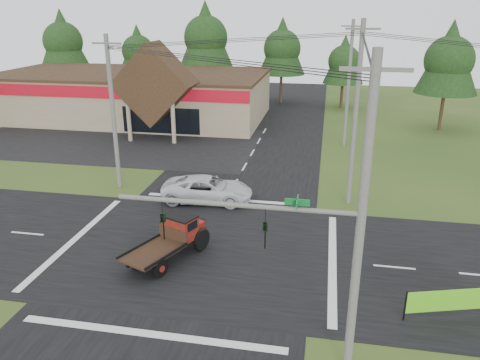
# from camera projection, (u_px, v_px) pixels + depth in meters

# --- Properties ---
(ground) EXTENTS (120.00, 120.00, 0.00)m
(ground) POSITION_uv_depth(u_px,v_px,m) (198.00, 250.00, 24.74)
(ground) COLOR #2D4719
(ground) RESTS_ON ground
(road_ns) EXTENTS (12.00, 120.00, 0.02)m
(road_ns) POSITION_uv_depth(u_px,v_px,m) (198.00, 249.00, 24.74)
(road_ns) COLOR black
(road_ns) RESTS_ON ground
(road_ew) EXTENTS (120.00, 12.00, 0.02)m
(road_ew) POSITION_uv_depth(u_px,v_px,m) (198.00, 249.00, 24.74)
(road_ew) COLOR black
(road_ew) RESTS_ON ground
(parking_apron) EXTENTS (28.00, 14.00, 0.02)m
(parking_apron) POSITION_uv_depth(u_px,v_px,m) (110.00, 142.00, 44.69)
(parking_apron) COLOR black
(parking_apron) RESTS_ON ground
(cvs_building) EXTENTS (30.40, 18.20, 9.19)m
(cvs_building) POSITION_uv_depth(u_px,v_px,m) (134.00, 94.00, 53.79)
(cvs_building) COLOR gray
(cvs_building) RESTS_ON ground
(traffic_signal_mast) EXTENTS (8.12, 0.24, 7.00)m
(traffic_signal_mast) POSITION_uv_depth(u_px,v_px,m) (305.00, 254.00, 15.29)
(traffic_signal_mast) COLOR #595651
(traffic_signal_mast) RESTS_ON ground
(utility_pole_nr) EXTENTS (2.00, 0.30, 11.00)m
(utility_pole_nr) POSITION_uv_depth(u_px,v_px,m) (361.00, 225.00, 14.58)
(utility_pole_nr) COLOR #595651
(utility_pole_nr) RESTS_ON ground
(utility_pole_nw) EXTENTS (2.00, 0.30, 10.50)m
(utility_pole_nw) POSITION_uv_depth(u_px,v_px,m) (113.00, 112.00, 31.65)
(utility_pole_nw) COLOR #595651
(utility_pole_nw) RESTS_ON ground
(utility_pole_ne) EXTENTS (2.00, 0.30, 11.50)m
(utility_pole_ne) POSITION_uv_depth(u_px,v_px,m) (356.00, 114.00, 28.72)
(utility_pole_ne) COLOR #595651
(utility_pole_ne) RESTS_ON ground
(utility_pole_n) EXTENTS (2.00, 0.30, 11.20)m
(utility_pole_n) POSITION_uv_depth(u_px,v_px,m) (348.00, 83.00, 41.69)
(utility_pole_n) COLOR #595651
(utility_pole_n) RESTS_ON ground
(tree_row_a) EXTENTS (6.72, 6.72, 12.12)m
(tree_row_a) POSITION_uv_depth(u_px,v_px,m) (63.00, 39.00, 64.07)
(tree_row_a) COLOR #332316
(tree_row_a) RESTS_ON ground
(tree_row_b) EXTENTS (5.60, 5.60, 10.10)m
(tree_row_b) POSITION_uv_depth(u_px,v_px,m) (138.00, 50.00, 64.65)
(tree_row_b) COLOR #332316
(tree_row_b) RESTS_ON ground
(tree_row_c) EXTENTS (7.28, 7.28, 13.13)m
(tree_row_c) POSITION_uv_depth(u_px,v_px,m) (206.00, 35.00, 61.31)
(tree_row_c) COLOR #332316
(tree_row_c) RESTS_ON ground
(tree_row_d) EXTENTS (6.16, 6.16, 11.11)m
(tree_row_d) POSITION_uv_depth(u_px,v_px,m) (282.00, 46.00, 60.97)
(tree_row_d) COLOR #332316
(tree_row_d) RESTS_ON ground
(tree_row_e) EXTENTS (5.04, 5.04, 9.09)m
(tree_row_e) POSITION_uv_depth(u_px,v_px,m) (344.00, 60.00, 58.20)
(tree_row_e) COLOR #332316
(tree_row_e) RESTS_ON ground
(tree_side_ne) EXTENTS (6.16, 6.16, 11.11)m
(tree_side_ne) POSITION_uv_depth(u_px,v_px,m) (449.00, 58.00, 46.78)
(tree_side_ne) COLOR #332316
(tree_side_ne) RESTS_ON ground
(antique_flatbed_truck) EXTENTS (3.70, 5.35, 2.09)m
(antique_flatbed_truck) POSITION_uv_depth(u_px,v_px,m) (167.00, 241.00, 23.45)
(antique_flatbed_truck) COLOR #560C0E
(antique_flatbed_truck) RESTS_ON ground
(roadside_banner) EXTENTS (3.85, 1.26, 1.36)m
(roadside_banner) POSITION_uv_depth(u_px,v_px,m) (451.00, 303.00, 19.08)
(roadside_banner) COLOR #5DC61A
(roadside_banner) RESTS_ON ground
(white_pickup) EXTENTS (6.10, 3.15, 1.64)m
(white_pickup) POSITION_uv_depth(u_px,v_px,m) (207.00, 189.00, 30.76)
(white_pickup) COLOR silver
(white_pickup) RESTS_ON ground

